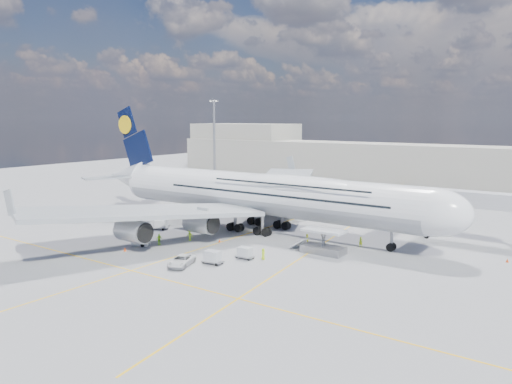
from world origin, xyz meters
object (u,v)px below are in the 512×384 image
Objects in this scene: dolly_row_c at (161,222)px; airliner at (260,193)px; baggage_tug at (141,241)px; dolly_nose_far at (213,257)px; catering_truck_inner at (292,207)px; light_mast at (214,144)px; crew_tug at (190,235)px; cargo_loader at (322,245)px; cone_wing_right_outer at (125,249)px; cone_nose at (507,260)px; cone_wing_right_inner at (219,241)px; crew_van at (263,254)px; cone_wing_left_outer at (270,202)px; dolly_row_a at (128,225)px; dolly_row_b at (122,227)px; catering_truck_outer at (318,191)px; cone_wing_left_inner at (262,217)px; crew_nose at (361,242)px; crew_wing at (159,239)px; service_van at (181,261)px; cone_tail at (113,212)px; crew_loader at (307,239)px; dolly_back at (161,224)px; jet_bridge at (445,201)px; dolly_nose_near at (245,252)px.

airliner is at bearing 13.20° from dolly_row_c.
dolly_row_c is 13.58m from baggage_tug.
catering_truck_inner is (-8.44, 35.39, 0.97)m from dolly_nose_far.
light_mast is 60.90m from crew_tug.
cargo_loader reaches higher than dolly_row_c.
light_mast reaches higher than cone_wing_right_outer.
cone_wing_right_outer is (-49.12, -27.69, 0.03)m from cone_nose.
cone_wing_right_inner is at bearing -22.72° from dolly_row_c.
crew_tug is 3.71× the size of cone_wing_right_inner.
cone_wing_left_outer is (-25.93, 40.34, -0.54)m from crew_van.
dolly_row_a is 14.47m from cone_wing_right_outer.
catering_truck_inner reaches higher than dolly_row_b.
cone_wing_right_outer is at bearing -146.23° from cargo_loader.
cone_wing_left_inner is (3.28, -29.75, -1.49)m from catering_truck_outer.
cargo_loader is at bearing -161.23° from crew_nose.
crew_wing is 18.76m from crew_van.
airliner is 20.71× the size of dolly_row_a.
crew_tug is (-8.96, 11.28, 0.21)m from service_van.
cone_tail is at bearing 32.41° from crew_van.
cone_wing_left_inner is at bearing -166.67° from crew_loader.
cone_wing_left_outer is at bearing 18.49° from crew_wing.
crew_tug is at bearing -14.36° from crew_wing.
dolly_nose_far is (26.05, -6.93, -0.16)m from dolly_row_a.
cone_nose is (49.84, 23.86, -0.51)m from baggage_tug.
crew_tug is at bearing -111.26° from airliner.
dolly_row_c is 5.11× the size of cone_wing_right_outer.
crew_nose is (60.16, -35.43, -12.38)m from light_mast.
dolly_row_a is 5.87m from dolly_back.
dolly_row_c is (-16.63, -8.65, -5.90)m from airliner.
cargo_loader is at bearing 47.78° from dolly_nose_far.
crew_wing is at bearing -92.61° from cone_wing_left_inner.
dolly_row_c is at bearing 171.57° from cone_wing_right_inner.
crew_tug is 5.20m from cone_wing_right_inner.
cone_nose is at bearing -13.88° from catering_truck_inner.
dolly_row_a is 26.96m from dolly_nose_far.
service_van is at bearing -125.98° from jet_bridge.
crew_nose is 28.12m from crew_tug.
dolly_back is at bearing -91.33° from cone_wing_left_outer.
cone_nose is at bearing 29.41° from cone_wing_right_outer.
cone_wing_right_inner is 15.31m from cone_wing_right_outer.
cone_wing_left_outer is at bearing 118.83° from cone_wing_left_inner.
jet_bridge reaches higher than catering_truck_outer.
dolly_row_b is at bearing -154.82° from dolly_back.
crew_wing is at bearing -25.25° from cone_tail.
service_van reaches higher than cone_tail.
cargo_loader is 3.07× the size of dolly_nose_near.
cone_wing_left_inner is (10.63, 17.96, -0.71)m from dolly_row_c.
jet_bridge is 11.23× the size of crew_van.
dolly_nose_far is (6.67, -21.21, -5.86)m from airliner.
dolly_row_b is at bearing 135.03° from baggage_tug.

